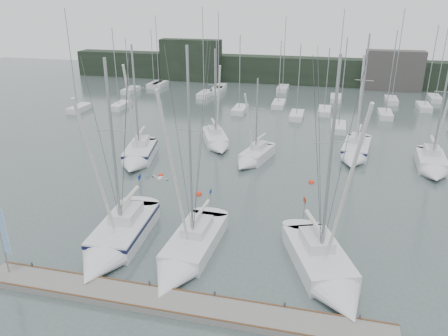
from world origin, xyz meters
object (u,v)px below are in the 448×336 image
(sailboat_near_left, at_px, (114,243))
(sailboat_mid_b, at_px, (217,142))
(sailboat_near_right, at_px, (329,275))
(sailboat_mid_e, at_px, (433,166))
(sailboat_near_center, at_px, (184,257))
(sailboat_mid_c, at_px, (252,158))
(buoy_c, at_px, (161,176))
(dock_banner, at_px, (3,235))
(buoy_b, at_px, (311,183))
(sailboat_mid_d, at_px, (355,153))
(sailboat_mid_a, at_px, (138,157))
(buoy_a, at_px, (199,195))

(sailboat_near_left, distance_m, sailboat_mid_b, 22.74)
(sailboat_near_right, xyz_separation_m, sailboat_mid_e, (9.55, 20.70, 0.03))
(sailboat_near_center, xyz_separation_m, sailboat_mid_c, (0.99, 18.95, 0.02))
(buoy_c, relative_size, dock_banner, 0.10)
(buoy_b, distance_m, dock_banner, 26.13)
(sailboat_near_left, xyz_separation_m, sailboat_near_center, (5.16, -0.31, -0.13))
(sailboat_near_right, distance_m, dock_banner, 19.71)
(sailboat_near_center, relative_size, sailboat_near_right, 1.01)
(sailboat_near_center, xyz_separation_m, sailboat_mid_d, (11.41, 23.05, 0.12))
(sailboat_mid_a, distance_m, sailboat_mid_c, 11.90)
(sailboat_mid_d, height_order, sailboat_mid_e, sailboat_mid_d)
(sailboat_near_right, xyz_separation_m, buoy_a, (-11.35, 10.17, -0.57))
(sailboat_mid_c, distance_m, buoy_a, 9.22)
(sailboat_near_right, xyz_separation_m, buoy_b, (-1.88, 15.20, -0.57))
(sailboat_near_center, xyz_separation_m, buoy_a, (-2.17, 10.30, -0.50))
(sailboat_near_center, relative_size, buoy_c, 31.44)
(sailboat_near_right, xyz_separation_m, sailboat_mid_c, (-8.19, 18.82, -0.06))
(sailboat_mid_b, distance_m, sailboat_mid_d, 15.24)
(sailboat_mid_a, relative_size, buoy_b, 22.76)
(sailboat_mid_a, relative_size, sailboat_mid_d, 0.94)
(sailboat_near_left, height_order, sailboat_mid_a, sailboat_near_left)
(sailboat_near_left, distance_m, sailboat_near_right, 14.35)
(sailboat_mid_c, bearing_deg, dock_banner, -101.41)
(sailboat_near_left, bearing_deg, sailboat_mid_b, 82.89)
(buoy_c, bearing_deg, sailboat_near_left, -82.07)
(buoy_a, distance_m, buoy_c, 5.82)
(buoy_c, bearing_deg, dock_banner, -99.35)
(buoy_a, xyz_separation_m, buoy_c, (-4.84, 3.24, 0.00))
(sailboat_mid_e, bearing_deg, dock_banner, -135.42)
(sailboat_mid_a, bearing_deg, buoy_b, -14.78)
(sailboat_near_right, height_order, buoy_c, sailboat_near_right)
(sailboat_near_left, xyz_separation_m, sailboat_mid_d, (16.57, 22.74, -0.01))
(sailboat_near_left, distance_m, sailboat_mid_d, 28.13)
(buoy_b, bearing_deg, sailboat_mid_c, 150.13)
(sailboat_near_center, relative_size, buoy_a, 25.37)
(sailboat_near_left, relative_size, sailboat_mid_b, 1.20)
(sailboat_near_right, relative_size, sailboat_mid_b, 1.26)
(buoy_b, bearing_deg, dock_banner, -131.58)
(sailboat_mid_b, xyz_separation_m, dock_banner, (-6.07, -27.09, 2.60))
(sailboat_mid_b, relative_size, buoy_a, 19.98)
(sailboat_mid_e, relative_size, buoy_a, 22.34)
(dock_banner, bearing_deg, sailboat_mid_c, 79.68)
(sailboat_mid_a, relative_size, dock_banner, 2.75)
(sailboat_near_right, bearing_deg, buoy_c, 118.89)
(sailboat_mid_b, bearing_deg, sailboat_near_left, -117.12)
(buoy_a, bearing_deg, sailboat_mid_c, 69.92)
(sailboat_mid_e, bearing_deg, sailboat_mid_c, -170.39)
(sailboat_near_center, relative_size, sailboat_mid_d, 1.08)
(sailboat_near_left, distance_m, buoy_b, 19.53)
(sailboat_mid_b, xyz_separation_m, sailboat_mid_c, (4.83, -4.06, -0.02))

